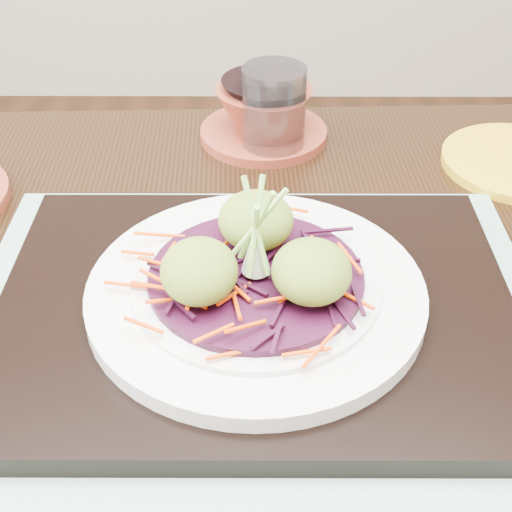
{
  "coord_description": "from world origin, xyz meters",
  "views": [
    {
      "loc": [
        0.02,
        -0.43,
        1.12
      ],
      "look_at": [
        0.01,
        0.05,
        0.76
      ],
      "focal_mm": 50.0,
      "sensor_mm": 36.0,
      "label": 1
    }
  ],
  "objects_px": {
    "dining_table": "(292,359)",
    "water_glass": "(274,111)",
    "terracotta_bowl_set": "(264,116)",
    "serving_tray": "(256,308)",
    "white_plate": "(256,290)"
  },
  "relations": [
    {
      "from": "dining_table",
      "to": "white_plate",
      "type": "relative_size",
      "value": 4.05
    },
    {
      "from": "dining_table",
      "to": "serving_tray",
      "type": "height_order",
      "value": "serving_tray"
    },
    {
      "from": "water_glass",
      "to": "terracotta_bowl_set",
      "type": "height_order",
      "value": "water_glass"
    },
    {
      "from": "serving_tray",
      "to": "terracotta_bowl_set",
      "type": "xyz_separation_m",
      "value": [
        0.01,
        0.33,
        0.02
      ]
    },
    {
      "from": "serving_tray",
      "to": "water_glass",
      "type": "distance_m",
      "value": 0.3
    },
    {
      "from": "water_glass",
      "to": "terracotta_bowl_set",
      "type": "distance_m",
      "value": 0.04
    },
    {
      "from": "dining_table",
      "to": "water_glass",
      "type": "relative_size",
      "value": 10.95
    },
    {
      "from": "serving_tray",
      "to": "white_plate",
      "type": "xyz_separation_m",
      "value": [
        -0.0,
        0.0,
        0.02
      ]
    },
    {
      "from": "serving_tray",
      "to": "white_plate",
      "type": "distance_m",
      "value": 0.02
    },
    {
      "from": "serving_tray",
      "to": "terracotta_bowl_set",
      "type": "distance_m",
      "value": 0.33
    },
    {
      "from": "dining_table",
      "to": "serving_tray",
      "type": "xyz_separation_m",
      "value": [
        -0.04,
        -0.04,
        0.11
      ]
    },
    {
      "from": "terracotta_bowl_set",
      "to": "white_plate",
      "type": "bearing_deg",
      "value": -91.35
    },
    {
      "from": "white_plate",
      "to": "terracotta_bowl_set",
      "type": "relative_size",
      "value": 1.44
    },
    {
      "from": "white_plate",
      "to": "terracotta_bowl_set",
      "type": "distance_m",
      "value": 0.33
    },
    {
      "from": "dining_table",
      "to": "terracotta_bowl_set",
      "type": "relative_size",
      "value": 5.85
    }
  ]
}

